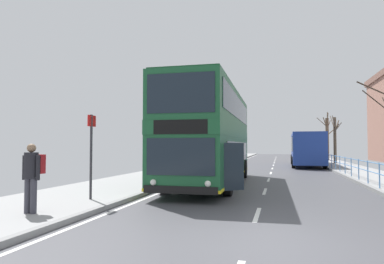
% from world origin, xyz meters
% --- Properties ---
extents(ground, '(15.80, 140.00, 0.20)m').
position_xyz_m(ground, '(-0.72, -0.00, 0.04)').
color(ground, '#45454B').
extents(double_decker_bus_main, '(3.42, 11.52, 4.44)m').
position_xyz_m(double_decker_bus_main, '(-2.55, 9.25, 2.33)').
color(double_decker_bus_main, '#19512D').
rests_on(double_decker_bus_main, ground).
extents(background_bus_far_lane, '(2.87, 10.64, 2.94)m').
position_xyz_m(background_bus_far_lane, '(2.96, 25.98, 1.62)').
color(background_bus_far_lane, navy).
rests_on(background_bus_far_lane, ground).
extents(pedestrian_railing_far_kerb, '(0.05, 26.05, 1.03)m').
position_xyz_m(pedestrian_railing_far_kerb, '(4.45, 12.08, 0.83)').
color(pedestrian_railing_far_kerb, '#598CC6').
rests_on(pedestrian_railing_far_kerb, ground).
extents(pedestrian_with_backpack, '(0.55, 0.55, 1.75)m').
position_xyz_m(pedestrian_with_backpack, '(-5.49, 0.65, 1.16)').
color(pedestrian_with_backpack, '#383842').
rests_on(pedestrian_with_backpack, ground).
extents(bus_stop_sign_near, '(0.08, 0.44, 2.70)m').
position_xyz_m(bus_stop_sign_near, '(-5.24, 3.03, 1.80)').
color(bus_stop_sign_near, '#2D2D33').
rests_on(bus_stop_sign_near, ground).
extents(bare_tree_far_01, '(1.06, 3.60, 4.80)m').
position_xyz_m(bare_tree_far_01, '(5.87, 29.24, 2.72)').
color(bare_tree_far_01, brown).
rests_on(bare_tree_far_01, ground).
extents(bare_tree_far_02, '(2.25, 2.29, 5.85)m').
position_xyz_m(bare_tree_far_02, '(6.31, 38.41, 2.88)').
color(bare_tree_far_02, brown).
rests_on(bare_tree_far_02, ground).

